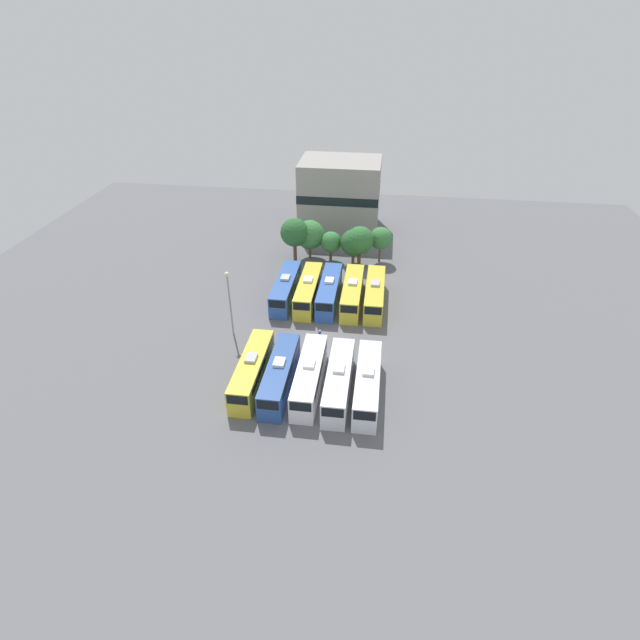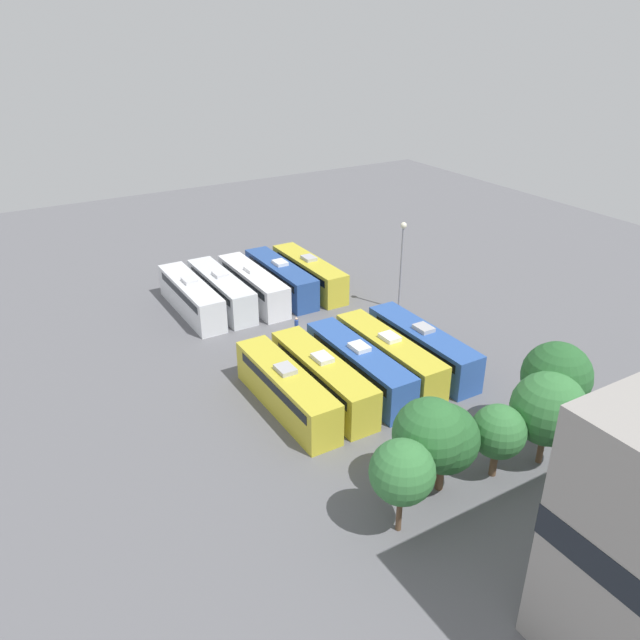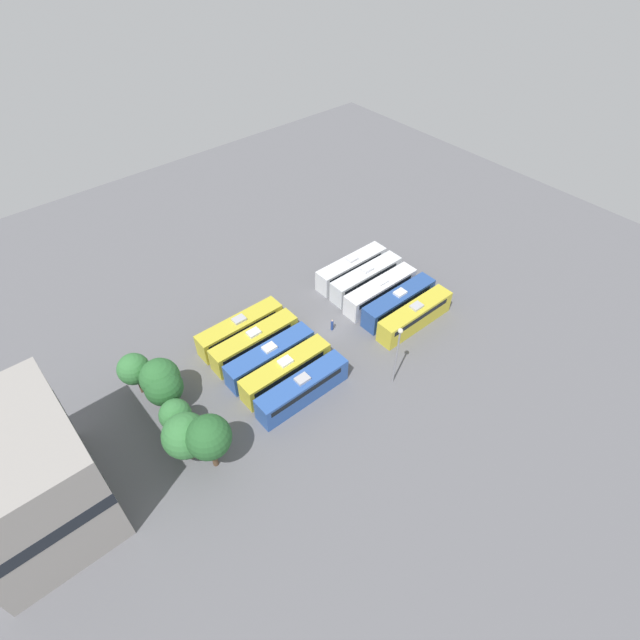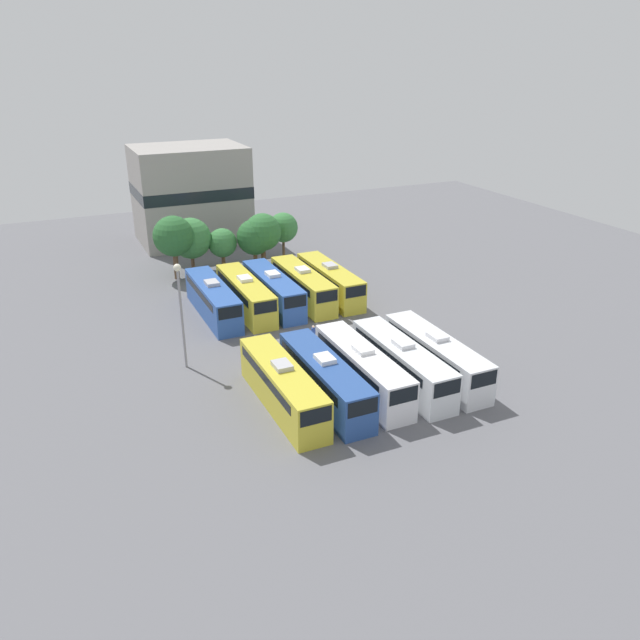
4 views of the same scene
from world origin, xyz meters
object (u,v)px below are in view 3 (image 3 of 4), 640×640
at_px(bus_2, 380,291).
at_px(bus_9, 240,329).
at_px(worker_person, 332,325).
at_px(light_pole, 398,348).
at_px(bus_6, 286,371).
at_px(bus_0, 415,315).
at_px(depot_building, 24,480).
at_px(tree_1, 185,436).
at_px(tree_0, 209,437).
at_px(tree_2, 175,415).
at_px(bus_4, 351,268).
at_px(tree_5, 134,369).
at_px(bus_3, 366,278).
at_px(bus_8, 255,342).
at_px(bus_1, 399,302).
at_px(bus_5, 302,388).
at_px(bus_7, 270,357).
at_px(tree_3, 164,387).
at_px(tree_4, 160,378).

bearing_deg(bus_2, bus_9, 71.64).
relative_size(bus_2, worker_person, 6.77).
bearing_deg(light_pole, bus_6, 48.97).
bearing_deg(bus_0, depot_building, 83.78).
bearing_deg(tree_1, bus_0, -92.69).
distance_m(tree_0, tree_2, 6.14).
xyz_separation_m(worker_person, light_pole, (-11.44, 0.29, 5.15)).
xyz_separation_m(bus_6, tree_0, (-4.18, 12.49, 3.23)).
height_order(bus_4, tree_0, tree_0).
xyz_separation_m(bus_0, tree_1, (1.54, 32.89, 2.35)).
bearing_deg(bus_2, bus_6, 99.20).
height_order(tree_5, depot_building, depot_building).
bearing_deg(bus_0, tree_1, 87.31).
height_order(worker_person, tree_1, tree_1).
distance_m(bus_3, tree_2, 33.17).
distance_m(bus_2, bus_8, 19.40).
bearing_deg(tree_2, tree_1, 170.20).
bearing_deg(bus_4, bus_1, 178.75).
bearing_deg(bus_5, bus_3, -63.62).
relative_size(tree_2, depot_building, 0.35).
bearing_deg(bus_7, bus_1, -99.38).
bearing_deg(tree_3, bus_5, -124.98).
bearing_deg(bus_2, light_pole, 141.00).
bearing_deg(tree_5, tree_4, -153.51).
bearing_deg(bus_6, bus_1, -90.61).
relative_size(bus_0, tree_4, 1.82).
bearing_deg(bus_7, tree_5, 64.45).
bearing_deg(bus_7, light_pole, -139.34).
xyz_separation_m(bus_6, tree_3, (5.43, 12.63, 1.98)).
distance_m(bus_0, bus_3, 9.83).
height_order(bus_4, bus_6, same).
bearing_deg(tree_0, light_pole, -100.85).
height_order(bus_1, tree_2, tree_2).
relative_size(bus_4, tree_3, 2.01).
height_order(bus_3, tree_3, tree_3).
bearing_deg(tree_4, bus_8, -90.55).
xyz_separation_m(bus_3, bus_7, (-3.38, 19.55, 0.00)).
bearing_deg(depot_building, bus_4, -80.47).
relative_size(bus_9, tree_3, 2.01).
bearing_deg(bus_8, bus_5, 179.95).
xyz_separation_m(bus_1, bus_6, (0.20, 19.23, 0.00)).
bearing_deg(tree_4, bus_4, -84.44).
bearing_deg(bus_4, depot_building, 99.53).
bearing_deg(tree_3, bus_7, -101.00).
bearing_deg(tree_3, tree_0, -179.17).
distance_m(bus_9, tree_0, 18.66).
relative_size(bus_2, bus_6, 1.00).
xyz_separation_m(bus_7, bus_8, (3.30, -0.01, 0.00)).
height_order(bus_0, bus_8, same).
bearing_deg(depot_building, tree_3, -75.72).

